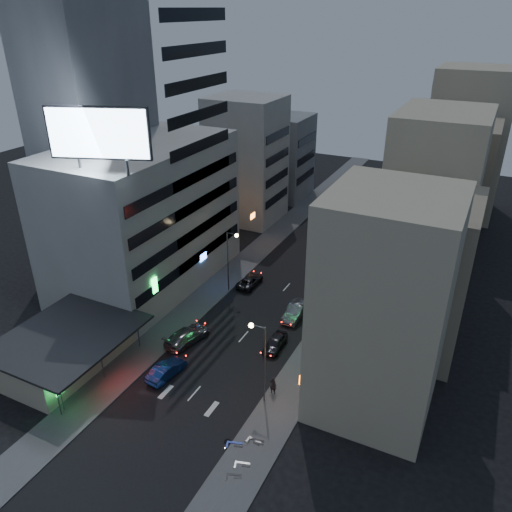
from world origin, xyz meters
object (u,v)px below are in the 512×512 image
Objects in this scene: scooter_silver_a at (251,458)px; scooter_silver_b at (262,437)px; parked_car_left at (250,281)px; parked_car_right_near at (275,343)px; road_car_blue at (166,370)px; parked_car_right_far at (349,253)px; road_car_silver at (187,336)px; scooter_black_b at (265,436)px; parked_car_right_mid at (296,311)px; scooter_blue at (243,437)px; scooter_black_a at (242,469)px; person at (273,385)px.

scooter_silver_a is 1.02× the size of scooter_silver_b.
parked_car_left is 26.23m from scooter_silver_b.
parked_car_right_near is 0.90× the size of road_car_blue.
parked_car_right_far is 29.01m from road_car_silver.
parked_car_left is 26.08m from scooter_black_b.
parked_car_right_mid is at bearing -87.94° from parked_car_right_far.
parked_car_right_mid reaches higher than road_car_blue.
scooter_silver_a is at bearing 161.11° from road_car_blue.
scooter_silver_b is at bearing 141.68° from scooter_black_b.
scooter_black_b is 0.30m from scooter_silver_b.
parked_car_left is 2.32× the size of scooter_blue.
scooter_black_b is 1.07× the size of scooter_silver_b.
parked_car_right_far is at bearing 86.60° from parked_car_right_near.
road_car_silver is 2.77× the size of scooter_blue.
scooter_silver_a is (12.82, -25.19, 0.04)m from parked_car_left.
road_car_blue is at bearing 39.19° from scooter_black_a.
parked_car_left is 13.88m from road_car_silver.
scooter_black_b reaches higher than scooter_black_a.
scooter_black_b is (0.18, 3.76, 0.07)m from scooter_black_a.
scooter_silver_b is at bearing -14.54° from scooter_silver_a.
road_car_blue is at bearing 115.75° from road_car_silver.
parked_car_right_far is 1.04× the size of road_car_blue.
parked_car_right_mid reaches higher than parked_car_right_far.
parked_car_right_mid is at bearing 91.12° from parked_car_right_near.
parked_car_right_mid is at bearing 5.37° from scooter_black_b.
parked_car_right_far is (9.17, 13.48, 0.04)m from parked_car_left.
person is (2.98, -12.90, 0.23)m from parked_car_right_mid.
scooter_black_b is (4.44, -11.98, 0.02)m from parked_car_right_near.
scooter_blue reaches higher than scooter_silver_a.
scooter_silver_b is at bearing 108.58° from person.
parked_car_right_far is at bearing -11.53° from scooter_silver_a.
scooter_black_a is 3.76m from scooter_black_b.
scooter_silver_a is 0.92× the size of scooter_blue.
parked_car_right_far reaches higher than scooter_blue.
parked_car_left is at bearing -79.35° from road_car_silver.
road_car_blue is at bearing 92.84° from parked_car_left.
parked_car_left reaches higher than scooter_black_a.
person is 0.93× the size of scooter_blue.
parked_car_right_mid reaches higher than parked_car_right_near.
road_car_blue reaches higher than scooter_silver_b.
person reaches higher than road_car_silver.
parked_car_left is 19.48m from road_car_blue.
scooter_black_a is 1.26m from scooter_silver_a.
parked_car_right_near reaches higher than parked_car_right_far.
road_car_blue is 2.42× the size of person.
person is 6.00m from scooter_silver_b.
road_car_silver is (-8.95, -3.17, 0.11)m from parked_car_right_near.
parked_car_right_far is at bearing -15.46° from scooter_black_a.
scooter_black_a is 3.50m from scooter_silver_b.
scooter_black_a is 0.95× the size of scooter_silver_b.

